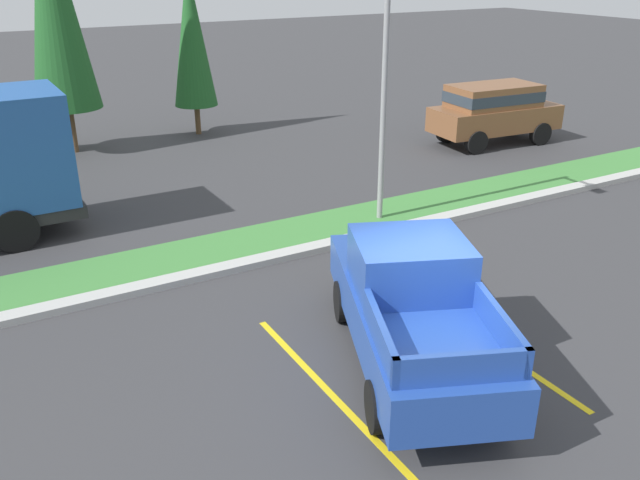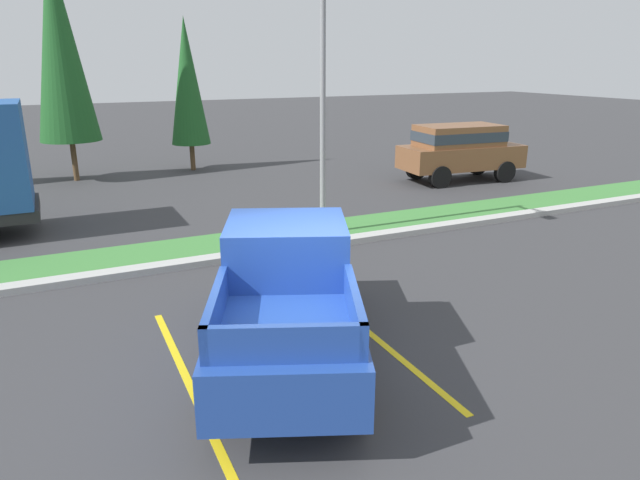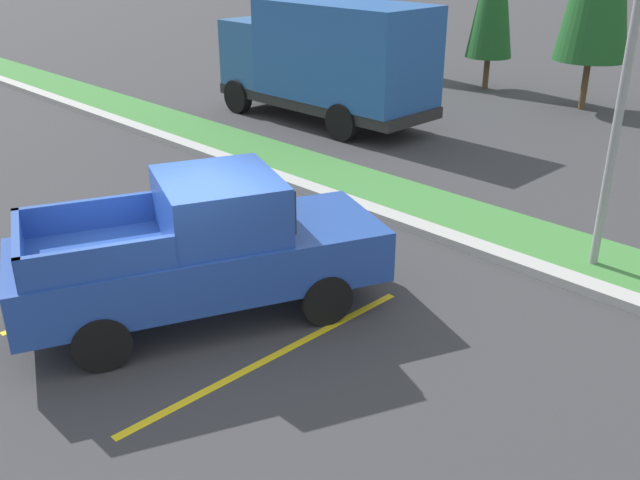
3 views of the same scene
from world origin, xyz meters
name	(u,v)px [view 3 (image 3 of 3)]	position (x,y,z in m)	size (l,w,h in m)	color
ground_plane	(195,323)	(0.00, 0.00, 0.00)	(120.00, 120.00, 0.00)	#38383A
parking_line_near	(149,279)	(-1.66, 0.28, 0.00)	(0.12, 4.80, 0.01)	yellow
parking_line_far	(275,355)	(1.44, 0.28, 0.00)	(0.12, 4.80, 0.01)	yellow
curb_strip	(413,225)	(0.00, 5.00, 0.07)	(56.00, 0.40, 0.15)	#B2B2AD
grass_median	(447,212)	(0.00, 6.10, 0.03)	(56.00, 1.80, 0.06)	#42843D
pickup_truck_main	(205,250)	(-0.09, 0.33, 1.04)	(3.74, 5.54, 2.10)	black
cargo_truck_distant	(327,58)	(-6.77, 9.47, 1.85)	(6.82, 2.54, 3.40)	black
street_light	(626,48)	(3.14, 5.73, 3.62)	(0.24, 1.49, 6.16)	gray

